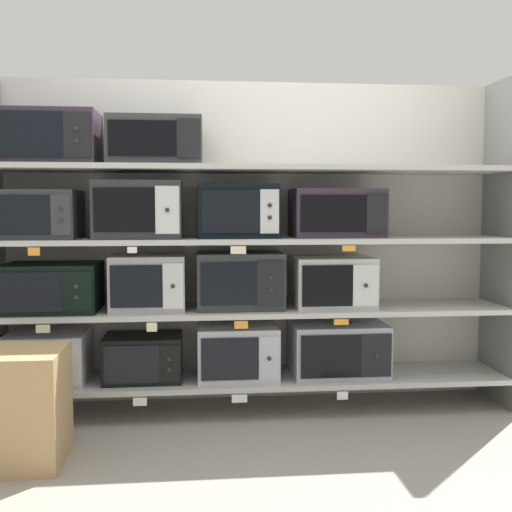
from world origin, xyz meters
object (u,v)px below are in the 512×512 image
object	(u,v)px
microwave_4	(53,287)
shipping_carton	(20,407)
microwave_11	(337,213)
microwave_13	(155,142)
microwave_3	(338,349)
microwave_7	(332,282)
microwave_6	(240,280)
microwave_12	(50,138)
microwave_0	(48,357)
microwave_1	(143,357)
microwave_9	(139,210)
microwave_5	(149,282)
microwave_2	(237,351)
microwave_8	(41,214)
microwave_10	(238,211)

from	to	relation	value
microwave_4	shipping_carton	bearing A→B (deg)	-91.52
microwave_11	microwave_13	size ratio (longest dim) A/B	1.01
microwave_3	microwave_7	world-z (taller)	microwave_7
microwave_4	microwave_6	distance (m)	1.09
microwave_11	microwave_12	world-z (taller)	microwave_12
microwave_0	microwave_1	xyz separation A→B (m)	(0.55, -0.00, -0.01)
microwave_9	microwave_3	bearing A→B (deg)	-0.01
microwave_9	shipping_carton	world-z (taller)	microwave_9
microwave_1	microwave_4	world-z (taller)	microwave_4
microwave_11	microwave_5	bearing A→B (deg)	-180.00
microwave_11	microwave_9	bearing A→B (deg)	-180.00
microwave_2	microwave_8	distance (m)	1.39
microwave_2	microwave_9	size ratio (longest dim) A/B	0.96
microwave_9	microwave_12	size ratio (longest dim) A/B	0.91
microwave_1	microwave_12	xyz separation A→B (m)	(-0.51, 0.00, 1.28)
microwave_7	microwave_9	world-z (taller)	microwave_9
microwave_0	microwave_13	xyz separation A→B (m)	(0.64, 0.00, 1.25)
microwave_1	shipping_carton	bearing A→B (deg)	-128.40
microwave_6	microwave_11	distance (m)	0.71
microwave_6	microwave_9	size ratio (longest dim) A/B	1.03
microwave_0	microwave_10	xyz separation A→B (m)	(1.12, 0.00, 0.85)
microwave_4	microwave_2	bearing A→B (deg)	0.00
microwave_3	microwave_13	world-z (taller)	microwave_13
shipping_carton	microwave_4	bearing A→B (deg)	88.48
microwave_0	microwave_5	distance (m)	0.73
microwave_4	microwave_6	size ratio (longest dim) A/B	1.05
microwave_5	shipping_carton	size ratio (longest dim) A/B	0.79
microwave_4	microwave_8	xyz separation A→B (m)	(-0.05, -0.00, 0.42)
microwave_2	microwave_8	xyz separation A→B (m)	(-1.13, -0.00, 0.82)
microwave_13	microwave_12	bearing A→B (deg)	-179.96
microwave_12	microwave_5	bearing A→B (deg)	0.03
microwave_1	microwave_8	size ratio (longest dim) A/B	1.07
microwave_9	microwave_10	world-z (taller)	microwave_9
microwave_1	microwave_5	xyz separation A→B (m)	(0.04, 0.00, 0.45)
microwave_7	microwave_13	distance (m)	1.34
microwave_13	microwave_0	bearing A→B (deg)	-179.96
microwave_0	microwave_13	bearing A→B (deg)	0.04
microwave_5	microwave_0	bearing A→B (deg)	-179.97
microwave_8	microwave_7	bearing A→B (deg)	0.00
microwave_8	microwave_13	size ratio (longest dim) A/B	0.80
microwave_11	microwave_7	bearing A→B (deg)	-179.52
microwave_7	shipping_carton	distance (m)	1.87
microwave_1	microwave_3	distance (m)	1.18
microwave_12	microwave_0	bearing A→B (deg)	179.93
microwave_6	microwave_13	world-z (taller)	microwave_13
microwave_5	microwave_9	world-z (taller)	microwave_9
microwave_12	microwave_13	distance (m)	0.60
microwave_0	microwave_8	distance (m)	0.83
microwave_13	shipping_carton	world-z (taller)	microwave_13
microwave_4	microwave_12	world-z (taller)	microwave_12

